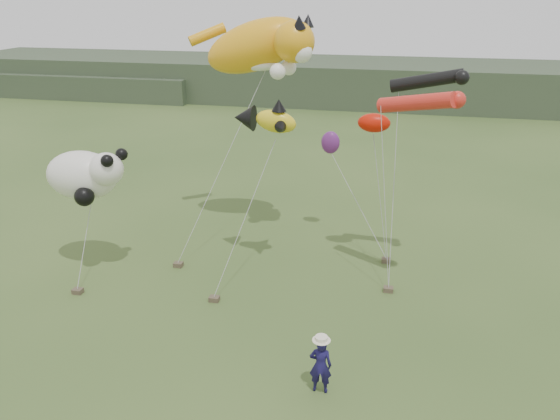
# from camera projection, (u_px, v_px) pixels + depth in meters

# --- Properties ---
(ground) EXTENTS (120.00, 120.00, 0.00)m
(ground) POSITION_uv_depth(u_px,v_px,m) (252.00, 365.00, 16.99)
(ground) COLOR #385123
(ground) RESTS_ON ground
(headland) EXTENTS (90.00, 13.00, 4.00)m
(headland) POSITION_uv_depth(u_px,v_px,m) (334.00, 82.00, 57.36)
(headland) COLOR #2D3D28
(headland) RESTS_ON ground
(festival_attendant) EXTENTS (0.67, 0.45, 1.78)m
(festival_attendant) POSITION_uv_depth(u_px,v_px,m) (320.00, 365.00, 15.59)
(festival_attendant) COLOR #171244
(festival_attendant) RESTS_ON ground
(sandbag_anchors) EXTENTS (12.06, 5.47, 0.19)m
(sandbag_anchors) POSITION_uv_depth(u_px,v_px,m) (251.00, 280.00, 21.80)
(sandbag_anchors) COLOR brown
(sandbag_anchors) RESTS_ON ground
(cat_kite) EXTENTS (6.08, 3.25, 3.40)m
(cat_kite) POSITION_uv_depth(u_px,v_px,m) (264.00, 46.00, 23.36)
(cat_kite) COLOR orange
(cat_kite) RESTS_ON ground
(fish_kite) EXTENTS (2.61, 1.76, 1.39)m
(fish_kite) POSITION_uv_depth(u_px,v_px,m) (264.00, 119.00, 20.87)
(fish_kite) COLOR yellow
(fish_kite) RESTS_ON ground
(tube_kites) EXTENTS (3.24, 3.25, 1.58)m
(tube_kites) POSITION_uv_depth(u_px,v_px,m) (428.00, 92.00, 19.43)
(tube_kites) COLOR black
(tube_kites) RESTS_ON ground
(panda_kite) EXTENTS (3.45, 2.23, 2.15)m
(panda_kite) POSITION_uv_depth(u_px,v_px,m) (86.00, 175.00, 21.60)
(panda_kite) COLOR white
(panda_kite) RESTS_ON ground
(misc_kites) EXTENTS (3.07, 3.18, 2.46)m
(misc_kites) POSITION_uv_depth(u_px,v_px,m) (355.00, 132.00, 22.81)
(misc_kites) COLOR red
(misc_kites) RESTS_ON ground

